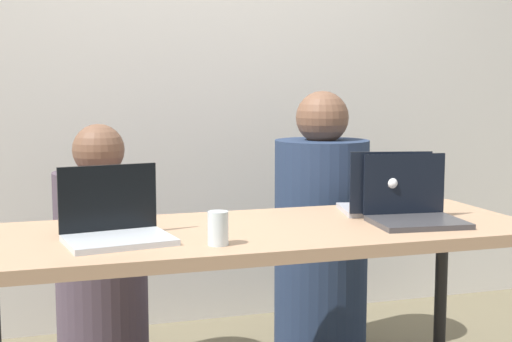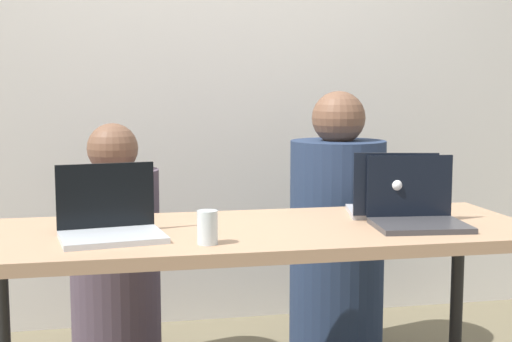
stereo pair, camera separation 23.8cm
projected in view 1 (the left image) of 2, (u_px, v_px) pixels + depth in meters
back_wall at (182, 82)px, 3.52m from camera, size 4.75×0.10×2.41m
desk at (262, 246)px, 2.35m from camera, size 1.83×0.68×0.72m
person_on_left at (102, 269)px, 2.83m from camera, size 0.39×0.39×1.04m
person_on_right at (321, 240)px, 3.10m from camera, size 0.46×0.46×1.17m
laptop_front_right at (413, 208)px, 2.42m from camera, size 0.32×0.28×0.23m
laptop_back_right at (384, 200)px, 2.58m from camera, size 0.34×0.30×0.24m
laptop_front_left at (115, 225)px, 2.14m from camera, size 0.34×0.28×0.22m
water_glass_left at (218, 230)px, 2.08m from camera, size 0.06×0.06×0.10m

